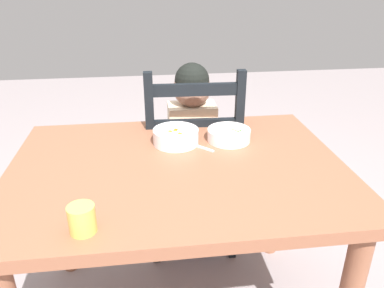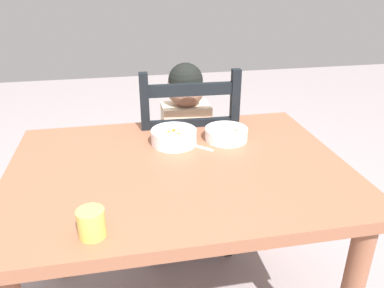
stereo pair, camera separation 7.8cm
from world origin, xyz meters
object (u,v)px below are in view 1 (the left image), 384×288
Objects in this scene: child_figure at (193,133)px; drinking_cup at (82,219)px; dining_chair at (192,165)px; spoon at (193,144)px; bowl_of_carrots at (176,136)px; dining_table at (178,192)px; bowl_of_peas at (229,134)px.

child_figure is 12.76× the size of drinking_cup.
child_figure is at bearing -65.15° from dining_chair.
bowl_of_carrots is at bearing 157.18° from spoon.
dining_chair is at bearing 76.65° from dining_table.
bowl_of_carrots is at bearing 86.59° from dining_table.
spoon is at bearing 54.14° from drinking_cup.
drinking_cup is at bearing -115.81° from child_figure.
child_figure is 0.90m from drinking_cup.
bowl_of_carrots is 0.07m from spoon.
bowl_of_carrots is (0.01, 0.17, 0.14)m from dining_table.
dining_chair is (0.11, 0.47, -0.15)m from dining_table.
drinking_cup is (-0.49, -0.51, 0.01)m from bowl_of_peas.
dining_table is at bearing 50.66° from drinking_cup.
bowl_of_peas is 0.15m from spoon.
child_figure is 0.34m from spoon.
dining_table is at bearing -141.27° from bowl_of_peas.
bowl_of_carrots is (-0.21, 0.00, 0.01)m from bowl_of_peas.
dining_chair reaches higher than dining_table.
dining_table is at bearing -103.72° from child_figure.
child_figure is (0.00, -0.00, 0.17)m from dining_chair.
dining_chair is 0.43m from bowl_of_peas.
dining_table is 0.48m from child_figure.
spoon is 0.59m from drinking_cup.
dining_chair is 0.17m from child_figure.
dining_table is 6.88× the size of bowl_of_peas.
bowl_of_carrots reaches higher than spoon.
dining_chair reaches higher than child_figure.
child_figure is at bearing 109.53° from bowl_of_peas.
child_figure is 0.33m from bowl_of_peas.
bowl_of_carrots is (-0.10, -0.30, 0.29)m from dining_chair.
dining_chair reaches higher than spoon.
child_figure reaches higher than bowl_of_peas.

